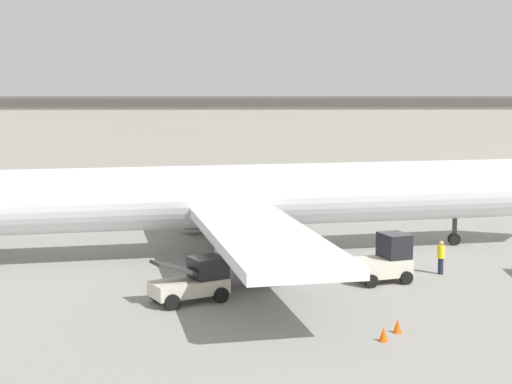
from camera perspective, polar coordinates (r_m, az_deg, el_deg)
The scene contains 8 objects.
ground_plane at distance 44.32m, azimuth 0.00°, elevation -4.54°, with size 400.00×400.00×0.00m, color gray.
terminal_building at distance 78.55m, azimuth 1.66°, elevation 3.87°, with size 90.92×17.53×8.33m.
airplane at distance 43.52m, azimuth -1.41°, elevation -0.35°, with size 40.07×33.50×12.07m.
ground_crew_worker at distance 40.57m, azimuth 13.30°, elevation -4.58°, with size 0.38×0.38×1.71m.
baggage_tug at distance 38.53m, azimuth 9.35°, elevation -4.92°, with size 3.09×2.69×2.33m.
belt_loader_truck at distance 34.70m, azimuth -4.51°, elevation -6.44°, with size 3.66×3.04×1.98m.
safety_cone_near at distance 30.93m, azimuth 10.27°, elevation -9.56°, with size 0.36×0.36×0.55m.
safety_cone_far at distance 29.87m, azimuth 9.28°, elevation -10.17°, with size 0.36×0.36×0.55m.
Camera 1 is at (-1.26, -43.30, 9.38)m, focal length 55.00 mm.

